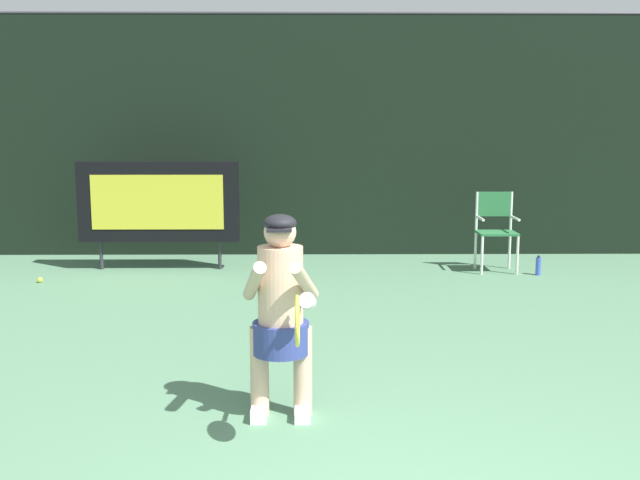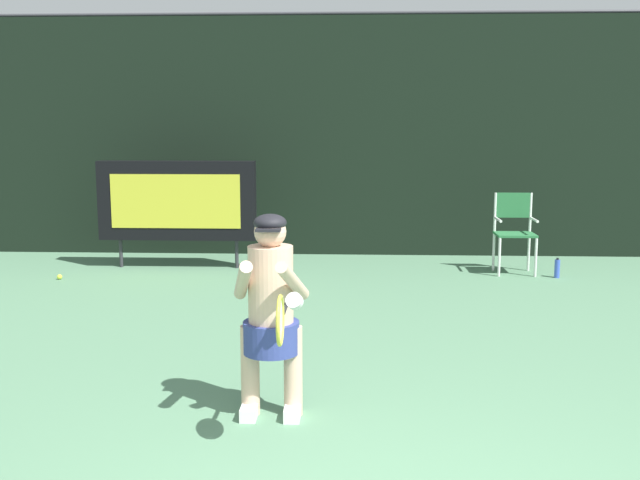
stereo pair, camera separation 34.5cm
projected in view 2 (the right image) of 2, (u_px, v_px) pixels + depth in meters
name	position (u px, v px, depth m)	size (l,w,h in m)	color
backdrop_screen	(364.00, 137.00, 11.25)	(18.00, 0.12, 3.66)	black
scoreboard	(177.00, 201.00, 10.31)	(2.20, 0.21, 1.50)	black
umpire_chair	(514.00, 228.00, 10.02)	(0.52, 0.44, 1.08)	white
water_bottle	(557.00, 269.00, 9.75)	(0.07, 0.07, 0.27)	blue
tennis_player	(271.00, 309.00, 5.06)	(0.53, 0.61, 1.42)	white
tennis_racket	(281.00, 319.00, 4.45)	(0.03, 0.60, 0.31)	black
tennis_ball_spare	(60.00, 277.00, 9.66)	(0.07, 0.07, 0.07)	#CCDB3D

